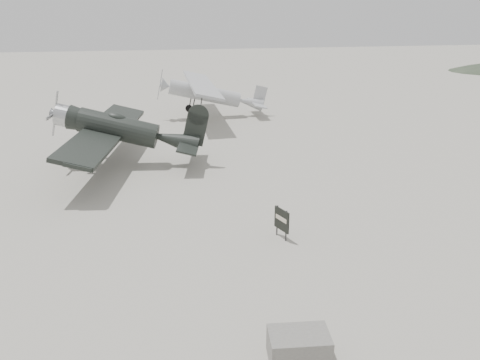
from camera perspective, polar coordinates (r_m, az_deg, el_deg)
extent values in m
plane|color=gray|center=(20.02, -1.11, -4.83)|extent=(160.00, 160.00, 0.00)
cylinder|color=black|center=(27.01, -14.58, 6.04)|extent=(4.49, 2.11, 1.37)
cone|color=black|center=(26.38, -7.73, 6.29)|extent=(2.73, 1.70, 1.27)
cylinder|color=#A8AAAC|center=(27.90, -20.57, 5.84)|extent=(1.08, 1.35, 1.22)
cone|color=#A8AAAC|center=(28.11, -21.70, 5.79)|extent=(0.43, 0.60, 0.55)
cube|color=#A8AAAC|center=(28.08, -21.57, 5.80)|extent=(0.09, 0.18, 2.55)
ellipsoid|color=black|center=(26.92, -15.11, 7.27)|extent=(1.18, 0.84, 0.45)
cube|color=black|center=(27.27, -15.92, 5.30)|extent=(4.08, 11.94, 0.22)
cube|color=black|center=(26.28, -6.03, 6.41)|extent=(1.78, 4.24, 0.10)
cube|color=black|center=(26.07, -5.78, 8.19)|extent=(1.18, 0.30, 1.76)
cylinder|color=black|center=(26.54, -17.18, 1.71)|extent=(0.68, 0.27, 0.67)
cylinder|color=black|center=(28.96, -15.75, 3.42)|extent=(0.68, 0.27, 0.67)
cylinder|color=#333333|center=(26.35, -17.33, 3.06)|extent=(0.13, 0.13, 1.37)
cylinder|color=#333333|center=(28.78, -15.87, 4.67)|extent=(0.13, 0.13, 1.37)
cylinder|color=black|center=(26.37, -5.46, 5.43)|extent=(0.23, 0.11, 0.22)
cylinder|color=#9FA1A4|center=(37.91, -4.30, 10.48)|extent=(5.64, 1.22, 1.19)
cone|color=#9FA1A4|center=(38.49, 1.42, 10.69)|extent=(1.96, 1.09, 1.08)
cone|color=#9FA1A4|center=(37.71, -9.13, 10.23)|extent=(0.66, 1.13, 1.13)
cube|color=#9FA1A4|center=(37.70, -9.80, 10.19)|extent=(0.05, 0.15, 2.39)
cube|color=#9FA1A4|center=(37.75, -5.00, 11.46)|extent=(2.11, 11.93, 0.20)
cube|color=#9FA1A4|center=(38.60, 2.22, 10.79)|extent=(0.99, 3.69, 0.09)
cube|color=#9FA1A4|center=(38.51, 2.39, 11.83)|extent=(0.98, 0.09, 1.41)
cylinder|color=black|center=(36.99, -5.37, 7.59)|extent=(0.61, 0.15, 0.61)
cylinder|color=black|center=(39.31, -5.70, 8.36)|extent=(0.61, 0.15, 0.61)
cylinder|color=#333333|center=(36.86, -5.40, 8.53)|extent=(0.10, 0.10, 1.30)
cylinder|color=#333333|center=(39.19, -5.74, 9.24)|extent=(0.10, 0.10, 1.30)
cylinder|color=black|center=(38.71, 2.53, 10.25)|extent=(0.20, 0.08, 0.20)
cube|color=#65625E|center=(12.82, 7.18, -19.48)|extent=(1.63, 1.11, 0.78)
cylinder|color=#333333|center=(18.10, 5.65, -5.60)|extent=(0.08, 0.08, 1.27)
cylinder|color=#333333|center=(18.52, 4.55, -4.93)|extent=(0.08, 0.08, 1.27)
cube|color=black|center=(18.24, 5.11, -4.85)|extent=(0.38, 0.84, 0.88)
cube|color=beige|center=(18.20, 5.03, -4.73)|extent=(0.26, 0.64, 0.18)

